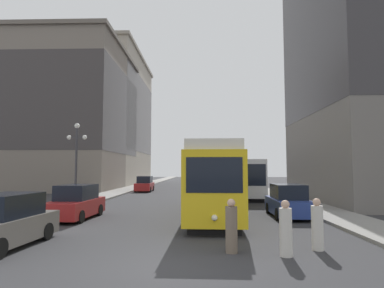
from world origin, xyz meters
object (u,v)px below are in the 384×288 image
(parked_car_left_mid, at_px, (145,184))
(lamp_post_left_near, at_px, (76,152))
(streetcar, at_px, (213,179))
(parked_car_right_far, at_px, (288,202))
(pedestrian_crossing_far, at_px, (286,230))
(parked_car_left_near, at_px, (76,203))
(pedestrian_on_sidewalk, at_px, (231,228))
(pedestrian_crossing_near, at_px, (317,226))
(transit_bus, at_px, (244,176))
(parked_car_left_far, at_px, (3,223))

(parked_car_left_mid, bearing_deg, lamp_post_left_near, -97.73)
(lamp_post_left_near, bearing_deg, streetcar, -15.95)
(parked_car_right_far, relative_size, lamp_post_left_near, 0.77)
(parked_car_right_far, bearing_deg, pedestrian_crossing_far, 75.99)
(streetcar, height_order, parked_car_left_near, streetcar)
(pedestrian_on_sidewalk, xyz_separation_m, lamp_post_left_near, (-9.63, 11.59, 3.08))
(pedestrian_crossing_near, bearing_deg, transit_bus, 162.96)
(pedestrian_crossing_far, relative_size, lamp_post_left_near, 0.30)
(transit_bus, distance_m, pedestrian_crossing_near, 20.64)
(parked_car_left_near, distance_m, lamp_post_left_near, 5.94)
(pedestrian_crossing_near, bearing_deg, lamp_post_left_near, -148.04)
(parked_car_right_far, bearing_deg, parked_car_left_far, 33.86)
(pedestrian_crossing_far, xyz_separation_m, pedestrian_on_sidewalk, (-1.63, 0.39, 0.00))
(parked_car_left_mid, bearing_deg, pedestrian_crossing_near, -70.13)
(parked_car_right_far, height_order, pedestrian_crossing_far, parked_car_right_far)
(streetcar, distance_m, parked_car_left_far, 11.37)
(pedestrian_crossing_near, bearing_deg, streetcar, -175.96)
(parked_car_left_far, distance_m, pedestrian_crossing_far, 9.40)
(pedestrian_crossing_far, bearing_deg, parked_car_left_far, -74.57)
(parked_car_left_near, xyz_separation_m, pedestrian_crossing_near, (10.61, -6.43, -0.05))
(transit_bus, height_order, pedestrian_on_sidewalk, transit_bus)
(pedestrian_on_sidewalk, bearing_deg, pedestrian_crossing_far, 169.59)
(transit_bus, relative_size, parked_car_left_far, 2.75)
(parked_car_left_mid, xyz_separation_m, pedestrian_crossing_near, (10.61, -27.62, -0.05))
(parked_car_left_far, distance_m, pedestrian_on_sidewalk, 7.74)
(streetcar, xyz_separation_m, parked_car_left_far, (-7.46, -8.48, -1.26))
(parked_car_left_near, distance_m, parked_car_left_mid, 21.19)
(streetcar, distance_m, pedestrian_on_sidewalk, 9.02)
(parked_car_right_far, bearing_deg, streetcar, -12.91)
(parked_car_left_mid, distance_m, pedestrian_crossing_far, 29.93)
(parked_car_left_mid, bearing_deg, parked_car_left_far, -91.14)
(parked_car_left_far, bearing_deg, parked_car_left_near, 93.44)
(pedestrian_crossing_far, xyz_separation_m, lamp_post_left_near, (-11.27, 11.98, 3.08))
(parked_car_left_mid, relative_size, pedestrian_on_sidewalk, 2.50)
(streetcar, distance_m, lamp_post_left_near, 9.90)
(streetcar, bearing_deg, parked_car_left_mid, 112.97)
(transit_bus, bearing_deg, lamp_post_left_near, -141.38)
(parked_car_right_far, bearing_deg, pedestrian_crossing_near, 83.56)
(pedestrian_crossing_far, bearing_deg, transit_bus, -163.62)
(parked_car_right_far, xyz_separation_m, parked_car_left_far, (-11.61, -7.44, 0.00))
(pedestrian_crossing_far, bearing_deg, lamp_post_left_near, -116.33)
(streetcar, xyz_separation_m, pedestrian_crossing_near, (3.15, -8.50, -1.31))
(lamp_post_left_near, bearing_deg, pedestrian_crossing_far, -46.76)
(transit_bus, relative_size, lamp_post_left_near, 2.14)
(transit_bus, bearing_deg, parked_car_left_far, -115.65)
(transit_bus, height_order, lamp_post_left_near, lamp_post_left_near)
(parked_car_left_mid, relative_size, parked_car_right_far, 0.98)
(streetcar, xyz_separation_m, pedestrian_on_sidewalk, (0.27, -8.92, -1.30))
(parked_car_left_mid, height_order, pedestrian_crossing_far, parked_car_left_mid)
(pedestrian_crossing_near, relative_size, pedestrian_crossing_far, 0.99)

